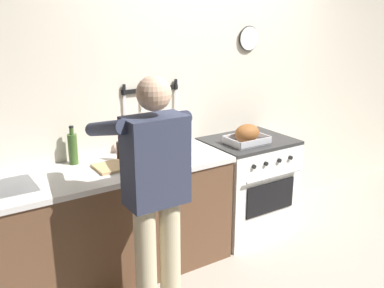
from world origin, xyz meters
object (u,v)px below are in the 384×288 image
Objects in this scene: bottle_olive_oil at (73,148)px; bottle_hot_sauce at (127,145)px; stove at (247,186)px; roasting_pan at (247,135)px; bottle_vinegar at (167,137)px; person_cook at (155,188)px; bottle_soy_sauce at (120,151)px; cutting_board at (119,165)px.

bottle_hot_sauce is at bearing -1.52° from bottle_olive_oil.
bottle_hot_sauce reaches higher than stove.
bottle_vinegar is at bearing 160.39° from roasting_pan.
stove is at bearing -11.02° from bottle_hot_sauce.
roasting_pan is 1.47m from bottle_olive_oil.
bottle_hot_sauce is (0.20, 0.85, 0.03)m from person_cook.
roasting_pan is at bearing -57.31° from person_cook.
bottle_olive_oil is (-1.53, 0.23, 0.57)m from stove.
bottle_soy_sauce is (-0.11, -0.11, 0.00)m from bottle_hot_sauce.
person_cook reaches higher than bottle_olive_oil.
bottle_hot_sauce is at bearing 163.60° from roasting_pan.
person_cook is 1.33m from roasting_pan.
bottle_vinegar reaches higher than roasting_pan.
cutting_board is at bearing -126.46° from bottle_hot_sauce.
bottle_soy_sauce is at bearing -20.54° from bottle_olive_oil.
stove is 1.65m from bottle_olive_oil.
person_cook reaches higher than stove.
bottle_olive_oil reaches higher than bottle_soy_sauce.
stove is at bearing 0.82° from cutting_board.
person_cook is 8.60× the size of bottle_hot_sauce.
bottle_soy_sauce is (-1.21, 0.10, 0.53)m from stove.
person_cook is 0.89m from bottle_olive_oil.
cutting_board is (-1.18, 0.06, -0.07)m from roasting_pan.
roasting_pan is 1.80× the size of bottle_soy_sauce.
person_cook is 8.47× the size of bottle_soy_sauce.
stove is at bearing -8.37° from bottle_olive_oil.
bottle_vinegar is at bearing -5.14° from bottle_olive_oil.
cutting_board is 1.84× the size of bottle_soy_sauce.
bottle_olive_oil is (-1.44, 0.31, 0.05)m from roasting_pan.
roasting_pan is 0.71m from bottle_vinegar.
bottle_vinegar is at bearing 168.42° from stove.
roasting_pan is 1.12m from bottle_soy_sauce.
person_cook is 0.87m from bottle_hot_sauce.
stove is at bearing 40.20° from roasting_pan.
bottle_olive_oil is at bearing 23.26° from person_cook.
bottle_vinegar reaches higher than bottle_hot_sauce.
bottle_olive_oil reaches higher than stove.
cutting_board is at bearing 5.35° from person_cook.
stove is 4.59× the size of bottle_soy_sauce.
bottle_vinegar is at bearing -9.74° from bottle_hot_sauce.
cutting_board is 0.15m from bottle_soy_sauce.
bottle_olive_oil reaches higher than bottle_hot_sauce.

